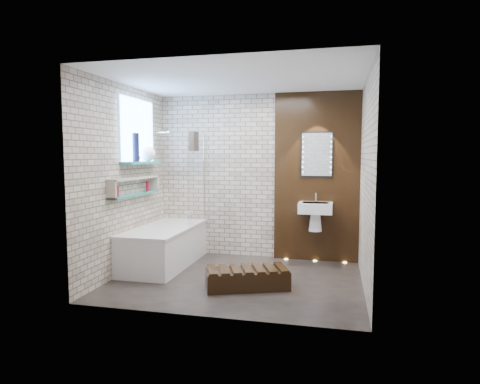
% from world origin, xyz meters
% --- Properties ---
extents(ground, '(3.20, 3.20, 0.00)m').
position_xyz_m(ground, '(0.00, 0.00, 0.00)').
color(ground, black).
rests_on(ground, ground).
extents(room_shell, '(3.24, 3.20, 2.60)m').
position_xyz_m(room_shell, '(0.00, 0.00, 1.30)').
color(room_shell, gray).
rests_on(room_shell, ground).
extents(walnut_panel, '(1.30, 0.06, 2.60)m').
position_xyz_m(walnut_panel, '(0.95, 1.27, 1.30)').
color(walnut_panel, black).
rests_on(walnut_panel, ground).
extents(clerestory_window, '(0.18, 1.00, 0.94)m').
position_xyz_m(clerestory_window, '(-1.57, 0.35, 1.90)').
color(clerestory_window, '#7FADE0').
rests_on(clerestory_window, room_shell).
extents(display_niche, '(0.14, 1.30, 0.26)m').
position_xyz_m(display_niche, '(-1.53, 0.15, 1.20)').
color(display_niche, teal).
rests_on(display_niche, room_shell).
extents(bathtub, '(0.79, 1.74, 0.70)m').
position_xyz_m(bathtub, '(-1.22, 0.45, 0.29)').
color(bathtub, white).
rests_on(bathtub, ground).
extents(bath_screen, '(0.01, 0.78, 1.40)m').
position_xyz_m(bath_screen, '(-0.87, 0.89, 1.28)').
color(bath_screen, white).
rests_on(bath_screen, bathtub).
extents(towel, '(0.09, 0.23, 0.30)m').
position_xyz_m(towel, '(-0.87, 0.78, 1.85)').
color(towel, '#2A2421').
rests_on(towel, bath_screen).
extents(shower_head, '(0.18, 0.18, 0.02)m').
position_xyz_m(shower_head, '(-1.30, 0.95, 2.00)').
color(shower_head, silver).
rests_on(shower_head, room_shell).
extents(washbasin, '(0.50, 0.36, 0.58)m').
position_xyz_m(washbasin, '(0.95, 1.07, 0.79)').
color(washbasin, white).
rests_on(washbasin, walnut_panel).
extents(led_mirror, '(0.50, 0.02, 0.70)m').
position_xyz_m(led_mirror, '(0.95, 1.23, 1.65)').
color(led_mirror, black).
rests_on(led_mirror, walnut_panel).
extents(walnut_step, '(1.10, 0.78, 0.22)m').
position_xyz_m(walnut_step, '(0.20, -0.30, 0.11)').
color(walnut_step, black).
rests_on(walnut_step, ground).
extents(niche_bottles, '(0.06, 0.97, 0.15)m').
position_xyz_m(niche_bottles, '(-1.53, 0.10, 1.17)').
color(niche_bottles, maroon).
rests_on(niche_bottles, display_niche).
extents(sill_vases, '(0.21, 0.55, 0.40)m').
position_xyz_m(sill_vases, '(-1.50, 0.41, 1.68)').
color(sill_vases, white).
rests_on(sill_vases, clerestory_window).
extents(floor_uplights, '(0.96, 0.06, 0.01)m').
position_xyz_m(floor_uplights, '(0.95, 1.20, 0.01)').
color(floor_uplights, '#FFD899').
rests_on(floor_uplights, ground).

